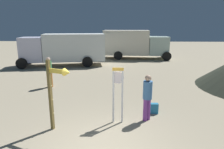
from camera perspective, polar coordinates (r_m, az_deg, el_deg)
name	(u,v)px	position (r m, az deg, el deg)	size (l,w,h in m)	color
standing_clock	(118,89)	(7.17, 1.68, -4.26)	(0.42, 0.10, 2.06)	white
arrow_sign	(56,86)	(6.71, -15.54, -3.13)	(0.90, 0.52, 2.42)	brown
person_near_clock	(147,95)	(7.53, 10.03, -5.86)	(0.34, 0.34, 1.76)	#7C3995
backpack	(154,108)	(8.45, 11.89, -9.39)	(0.31, 0.23, 0.42)	teal
person_distant	(49,71)	(12.00, -17.45, 1.05)	(0.33, 0.33, 1.74)	orange
box_truck_near	(65,48)	(18.24, -13.27, 7.34)	(7.61, 3.54, 2.77)	white
box_truck_far	(134,43)	(21.75, 6.19, 8.78)	(7.09, 2.93, 2.98)	beige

